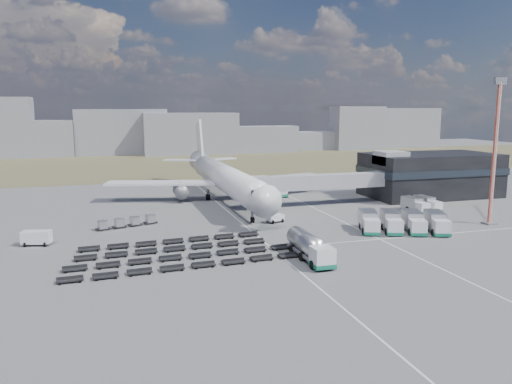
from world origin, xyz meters
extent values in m
plane|color=#565659|center=(0.00, 0.00, 0.00)|extent=(420.00, 420.00, 0.00)
cube|color=brown|center=(0.00, 110.00, 0.01)|extent=(420.00, 90.00, 0.01)
cube|color=silver|center=(-2.00, 5.00, 0.01)|extent=(0.25, 110.00, 0.01)
cube|color=silver|center=(16.00, 5.00, 0.01)|extent=(0.25, 110.00, 0.01)
cube|color=silver|center=(25.00, -8.00, 0.01)|extent=(40.00, 0.25, 0.01)
cube|color=black|center=(48.00, 24.00, 5.00)|extent=(30.00, 16.00, 10.00)
cube|color=#262D38|center=(48.00, 24.00, 6.20)|extent=(30.40, 16.40, 1.60)
cube|color=#939399|center=(36.00, 22.00, 9.50)|extent=(6.00, 6.00, 3.00)
cube|color=#939399|center=(18.10, 20.50, 5.10)|extent=(29.80, 3.00, 3.00)
cube|color=#939399|center=(4.70, 20.00, 5.10)|extent=(4.00, 3.60, 3.40)
cylinder|color=slate|center=(6.20, 20.50, 2.55)|extent=(0.70, 0.70, 5.10)
cylinder|color=black|center=(6.20, 20.50, 0.45)|extent=(1.40, 0.90, 1.40)
cylinder|color=white|center=(0.00, 30.00, 5.30)|extent=(5.60, 48.00, 5.60)
cone|color=white|center=(0.00, 3.50, 5.30)|extent=(5.60, 5.00, 5.60)
cone|color=white|center=(0.00, 58.00, 6.10)|extent=(5.60, 8.00, 5.60)
cube|color=black|center=(0.00, 5.50, 6.10)|extent=(2.20, 2.00, 0.80)
cube|color=white|center=(-13.00, 35.00, 4.10)|extent=(25.59, 11.38, 0.50)
cube|color=white|center=(13.00, 35.00, 4.10)|extent=(25.59, 11.38, 0.50)
cylinder|color=slate|center=(-9.50, 33.00, 2.40)|extent=(3.00, 5.00, 3.00)
cylinder|color=slate|center=(9.50, 33.00, 2.40)|extent=(3.00, 5.00, 3.00)
cube|color=white|center=(-5.50, 60.00, 6.50)|extent=(9.49, 5.63, 0.35)
cube|color=white|center=(5.50, 60.00, 6.50)|extent=(9.49, 5.63, 0.35)
cube|color=white|center=(0.00, 61.00, 11.80)|extent=(0.50, 9.06, 11.45)
cylinder|color=slate|center=(0.00, 9.00, 1.25)|extent=(0.50, 0.50, 2.50)
cylinder|color=slate|center=(-3.20, 34.00, 1.25)|extent=(0.60, 0.60, 2.50)
cylinder|color=slate|center=(3.20, 34.00, 1.25)|extent=(0.60, 0.60, 2.50)
cylinder|color=black|center=(0.00, 9.00, 0.50)|extent=(0.50, 1.20, 1.20)
cube|color=gray|center=(-56.69, 153.19, 7.70)|extent=(37.65, 12.00, 15.40)
cube|color=gray|center=(-17.98, 155.31, 10.02)|extent=(39.37, 12.00, 20.04)
cube|color=gray|center=(11.64, 146.93, 9.22)|extent=(41.75, 12.00, 18.44)
cube|color=gray|center=(46.29, 148.40, 6.10)|extent=(30.63, 12.00, 12.20)
cube|color=gray|center=(77.00, 155.56, 4.47)|extent=(51.61, 12.00, 8.95)
cube|color=gray|center=(96.28, 151.03, 10.70)|extent=(25.49, 12.00, 21.39)
cube|color=gray|center=(127.09, 155.95, 10.25)|extent=(35.01, 12.00, 20.51)
cube|color=white|center=(1.18, -19.01, 1.62)|extent=(2.69, 2.69, 2.57)
cube|color=#136C50|center=(1.18, -19.01, 0.61)|extent=(2.80, 2.80, 0.56)
cylinder|color=#AFAFB4|center=(1.19, -13.53, 2.12)|extent=(2.81, 8.39, 2.79)
cube|color=slate|center=(1.19, -13.53, 0.84)|extent=(2.70, 8.39, 0.39)
cylinder|color=black|center=(1.18, -15.21, 0.56)|extent=(2.91, 1.23, 1.23)
cube|color=white|center=(4.00, 8.00, 0.70)|extent=(3.41, 2.49, 1.40)
cube|color=white|center=(-35.49, 3.74, 1.12)|extent=(4.49, 2.80, 2.23)
cube|color=white|center=(13.20, 34.07, 1.80)|extent=(3.44, 7.01, 3.15)
cube|color=#136C50|center=(13.20, 34.07, 0.51)|extent=(3.56, 7.14, 0.51)
cube|color=white|center=(16.03, -5.23, 1.43)|extent=(3.21, 3.14, 2.41)
cube|color=#136C50|center=(16.03, -5.23, 0.49)|extent=(3.35, 3.28, 0.49)
cube|color=#AFAFB4|center=(17.38, -1.64, 1.86)|extent=(4.23, 5.65, 2.85)
cube|color=white|center=(19.52, -6.54, 1.43)|extent=(3.21, 3.14, 2.41)
cube|color=#136C50|center=(19.52, -6.54, 0.49)|extent=(3.35, 3.28, 0.49)
cube|color=#AFAFB4|center=(20.87, -2.95, 1.86)|extent=(4.23, 5.65, 2.85)
cube|color=white|center=(23.01, -7.85, 1.43)|extent=(3.21, 3.14, 2.41)
cube|color=#136C50|center=(23.01, -7.85, 0.49)|extent=(3.35, 3.28, 0.49)
cube|color=#AFAFB4|center=(24.36, -4.25, 1.86)|extent=(4.23, 5.65, 2.85)
cube|color=white|center=(26.50, -9.16, 1.43)|extent=(3.21, 3.14, 2.41)
cube|color=#136C50|center=(26.50, -9.16, 0.49)|extent=(3.35, 3.28, 0.49)
cube|color=#AFAFB4|center=(27.85, -5.56, 1.86)|extent=(4.23, 5.65, 2.85)
cube|color=white|center=(34.12, 6.76, 1.20)|extent=(2.32, 2.23, 2.03)
cube|color=#136C50|center=(34.12, 6.76, 0.42)|extent=(2.42, 2.33, 0.42)
cube|color=#AFAFB4|center=(33.79, 9.98, 1.57)|extent=(2.63, 4.45, 2.40)
cube|color=white|center=(37.24, 7.08, 1.20)|extent=(2.32, 2.23, 2.03)
cube|color=#136C50|center=(37.24, 7.08, 0.42)|extent=(2.42, 2.33, 0.42)
cube|color=#AFAFB4|center=(36.92, 10.29, 1.57)|extent=(2.63, 4.45, 2.40)
cube|color=black|center=(-25.97, 10.70, 0.27)|extent=(2.62, 2.04, 0.16)
cube|color=#AFAFB4|center=(-25.97, 10.70, 1.02)|extent=(1.78, 1.78, 1.33)
cube|color=black|center=(-23.26, 11.55, 0.27)|extent=(2.62, 2.04, 0.16)
cube|color=#AFAFB4|center=(-23.26, 11.55, 1.02)|extent=(1.78, 1.78, 1.33)
cube|color=black|center=(-20.56, 12.40, 0.27)|extent=(2.62, 2.04, 0.16)
cube|color=#AFAFB4|center=(-20.56, 12.40, 1.02)|extent=(1.78, 1.78, 1.33)
cube|color=black|center=(-17.85, 13.24, 0.27)|extent=(2.62, 2.04, 0.16)
cube|color=#AFAFB4|center=(-17.85, 13.24, 1.02)|extent=(1.78, 1.78, 1.33)
cube|color=black|center=(-15.38, -13.82, 0.37)|extent=(32.74, 3.67, 0.74)
cube|color=black|center=(-15.66, -9.54, 0.37)|extent=(32.74, 3.67, 0.74)
cube|color=black|center=(-15.94, -5.25, 0.37)|extent=(28.66, 3.40, 0.74)
cube|color=black|center=(-16.22, -0.97, 0.37)|extent=(28.66, 3.40, 0.74)
cylinder|color=red|center=(40.26, -4.30, 12.37)|extent=(0.69, 0.69, 24.74)
cube|color=slate|center=(40.26, -4.30, 25.04)|extent=(2.39, 0.66, 1.19)
cube|color=#565659|center=(40.26, -4.30, 0.15)|extent=(1.98, 1.98, 0.30)
camera|label=1|loc=(-24.71, -75.64, 20.45)|focal=35.00mm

